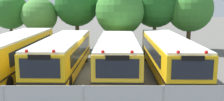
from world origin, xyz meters
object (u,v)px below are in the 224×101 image
at_px(school_bus_0, 15,53).
at_px(school_bus_3, 168,54).
at_px(school_bus_2, 117,54).
at_px(tree_2, 76,4).
at_px(tree_0, 10,11).
at_px(tree_1, 38,15).
at_px(tree_3, 119,11).
at_px(tree_4, 156,4).
at_px(school_bus_1, 63,54).
at_px(tree_5, 191,9).

xyz_separation_m(school_bus_0, school_bus_3, (10.46, 0.21, -0.10)).
height_order(school_bus_2, tree_2, tree_2).
relative_size(tree_0, tree_1, 1.10).
distance_m(tree_3, tree_4, 4.29).
relative_size(school_bus_0, school_bus_2, 1.05).
bearing_deg(school_bus_3, tree_4, -93.12).
bearing_deg(tree_1, tree_4, 0.37).
distance_m(tree_2, tree_3, 4.74).
bearing_deg(school_bus_3, tree_1, -37.23).
bearing_deg(school_bus_0, tree_0, -67.12).
bearing_deg(tree_2, tree_1, -178.00).
height_order(school_bus_1, tree_5, tree_5).
height_order(school_bus_1, tree_3, tree_3).
bearing_deg(school_bus_1, tree_0, -51.78).
bearing_deg(school_bus_0, school_bus_2, -179.82).
relative_size(school_bus_1, school_bus_3, 0.93).
distance_m(school_bus_3, tree_0, 17.39).
xyz_separation_m(tree_0, tree_3, (11.18, -2.08, 0.06)).
distance_m(school_bus_3, tree_4, 9.72).
relative_size(school_bus_0, tree_3, 1.77).
height_order(school_bus_0, tree_1, tree_1).
distance_m(school_bus_1, tree_5, 14.56).
bearing_deg(tree_0, school_bus_3, -33.18).
bearing_deg(tree_5, school_bus_3, -115.42).
height_order(tree_0, tree_3, tree_3).
height_order(school_bus_2, tree_3, tree_3).
xyz_separation_m(school_bus_2, tree_1, (-7.93, 9.27, 2.27)).
xyz_separation_m(school_bus_0, tree_0, (-3.92, 9.61, 2.59)).
bearing_deg(school_bus_0, school_bus_1, -179.36).
bearing_deg(tree_5, school_bus_0, -148.84).
xyz_separation_m(tree_0, tree_5, (18.46, -0.82, 0.22)).
distance_m(school_bus_0, school_bus_3, 10.46).
distance_m(school_bus_0, tree_1, 9.51).
bearing_deg(school_bus_3, tree_3, -65.34).
distance_m(school_bus_2, tree_3, 8.09).
relative_size(school_bus_1, tree_5, 1.67).
height_order(tree_1, tree_3, tree_3).
distance_m(school_bus_0, tree_4, 14.86).
bearing_deg(tree_1, school_bus_3, -38.28).
bearing_deg(school_bus_2, school_bus_3, -174.22).
height_order(school_bus_0, tree_3, tree_3).
distance_m(school_bus_1, school_bus_2, 3.69).
relative_size(school_bus_2, tree_4, 1.52).
relative_size(tree_2, tree_3, 1.08).
height_order(school_bus_0, tree_0, tree_0).
relative_size(school_bus_2, tree_2, 1.55).
relative_size(school_bus_0, tree_5, 1.72).
xyz_separation_m(school_bus_3, tree_1, (-11.41, 9.01, 2.25)).
bearing_deg(tree_4, school_bus_2, -113.88).
bearing_deg(tree_5, tree_0, 177.46).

